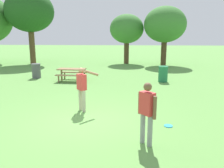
{
  "coord_description": "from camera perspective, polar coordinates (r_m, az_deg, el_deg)",
  "views": [
    {
      "loc": [
        1.53,
        -7.09,
        2.78
      ],
      "look_at": [
        0.88,
        1.19,
        1.0
      ],
      "focal_mm": 36.41,
      "sensor_mm": 36.0,
      "label": 1
    }
  ],
  "objects": [
    {
      "name": "ground_plane",
      "position": [
        7.76,
        -7.26,
        -8.97
      ],
      "size": [
        120.0,
        120.0,
        0.0
      ],
      "primitive_type": "plane",
      "color": "#609947"
    },
    {
      "name": "person_thrower",
      "position": [
        8.43,
        -7.54,
        -0.47
      ],
      "size": [
        0.84,
        0.48,
        1.64
      ],
      "color": "#B7AD93",
      "rests_on": "ground"
    },
    {
      "name": "person_catcher",
      "position": [
        5.83,
        8.76,
        -6.4
      ],
      "size": [
        0.43,
        0.48,
        1.64
      ],
      "color": "gray",
      "rests_on": "ground"
    },
    {
      "name": "frisbee",
      "position": [
        7.42,
        13.97,
        -10.16
      ],
      "size": [
        0.26,
        0.26,
        0.03
      ],
      "primitive_type": "cylinder",
      "color": "#2D9EDB",
      "rests_on": "ground"
    },
    {
      "name": "picnic_table_near",
      "position": [
        14.34,
        -10.06,
        3.01
      ],
      "size": [
        1.75,
        1.48,
        0.77
      ],
      "color": "olive",
      "rests_on": "ground"
    },
    {
      "name": "trash_can_beside_table",
      "position": [
        14.19,
        12.69,
        2.48
      ],
      "size": [
        0.59,
        0.59,
        0.96
      ],
      "color": "#237047",
      "rests_on": "ground"
    },
    {
      "name": "trash_can_further_along",
      "position": [
        15.9,
        -18.48,
        3.16
      ],
      "size": [
        0.59,
        0.59,
        0.96
      ],
      "color": "#515156",
      "rests_on": "ground"
    },
    {
      "name": "tree_broad_center",
      "position": [
        24.11,
        -19.98,
        16.69
      ],
      "size": [
        4.6,
        4.6,
        7.0
      ],
      "color": "brown",
      "rests_on": "ground"
    },
    {
      "name": "tree_far_right",
      "position": [
        23.12,
        3.72,
        13.56
      ],
      "size": [
        3.34,
        3.34,
        4.85
      ],
      "color": "#4C3823",
      "rests_on": "ground"
    },
    {
      "name": "tree_slender_mid",
      "position": [
        22.3,
        13.15,
        14.27
      ],
      "size": [
        3.89,
        3.89,
        5.44
      ],
      "color": "#4C3823",
      "rests_on": "ground"
    }
  ]
}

